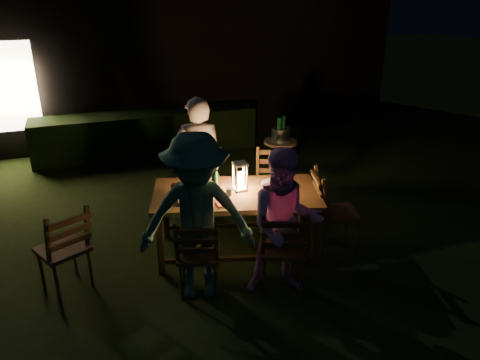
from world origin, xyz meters
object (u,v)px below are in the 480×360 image
object	(u,v)px
person_opp_right	(285,224)
lantern	(240,178)
person_opp_left	(197,219)
person_house_side	(198,162)
chair_near_right	(282,262)
chair_far_left	(200,204)
side_table	(280,146)
bottle_bucket_b	(283,130)
bottle_table	(215,182)
chair_spare	(66,263)
chair_near_left	(199,267)
bottle_bucket_a	(279,132)
chair_far_right	(272,200)
dining_table	(236,198)
ice_bucket	(281,134)
chair_end	(335,225)

from	to	relation	value
person_opp_right	lantern	bearing A→B (deg)	114.69
person_opp_left	lantern	bearing A→B (deg)	60.11
person_house_side	person_opp_left	size ratio (longest dim) A/B	0.98
chair_near_right	person_opp_right	world-z (taller)	person_opp_right
chair_far_left	side_table	size ratio (longest dim) A/B	1.33
person_opp_left	bottle_bucket_b	distance (m)	3.27
chair_far_left	bottle_table	bearing A→B (deg)	103.43
chair_spare	lantern	bearing A→B (deg)	-22.65
chair_near_left	side_table	world-z (taller)	chair_near_left
chair_far_left	bottle_bucket_a	xyz separation A→B (m)	(1.55, 0.93, 0.59)
chair_far_right	person_opp_left	bearing A→B (deg)	63.68
person_opp_left	side_table	world-z (taller)	person_opp_left
bottle_bucket_b	dining_table	bearing A→B (deg)	-126.97
side_table	person_house_side	bearing A→B (deg)	-149.86
person_house_side	chair_near_right	bearing A→B (deg)	119.42
person_opp_left	bottle_bucket_a	distance (m)	3.14
chair_far_left	chair_far_right	bearing A→B (deg)	178.93
chair_near_left	chair_spare	xyz separation A→B (m)	(-1.35, 0.51, 0.02)
person_house_side	bottle_bucket_b	distance (m)	1.90
chair_spare	ice_bucket	xyz separation A→B (m)	(3.34, 1.95, 0.52)
chair_far_left	lantern	bearing A→B (deg)	123.64
chair_spare	bottle_bucket_a	size ratio (longest dim) A/B	3.29
person_house_side	person_opp_left	distance (m)	1.64
bottle_bucket_a	ice_bucket	bearing A→B (deg)	38.66
chair_near_left	side_table	distance (m)	3.18
chair_near_right	chair_spare	distance (m)	2.34
chair_near_left	person_house_side	world-z (taller)	person_house_side
chair_spare	bottle_bucket_b	world-z (taller)	chair_spare
bottle_table	chair_spare	bearing A→B (deg)	-173.80
person_house_side	side_table	xyz separation A→B (m)	(1.59, 0.92, -0.25)
chair_near_right	ice_bucket	bearing A→B (deg)	88.20
chair_near_right	chair_far_left	xyz separation A→B (m)	(-0.49, 1.72, -0.03)
bottle_table	bottle_bucket_a	size ratio (longest dim) A/B	0.88
person_house_side	side_table	distance (m)	1.85
bottle_bucket_a	lantern	bearing A→B (deg)	-125.40
side_table	bottle_bucket_b	size ratio (longest dim) A/B	2.27
chair_near_left	chair_spare	world-z (taller)	chair_spare
chair_near_left	person_house_side	xyz separation A→B (m)	(0.40, 1.54, 0.59)
person_house_side	person_opp_left	xyz separation A→B (m)	(-0.41, -1.59, 0.02)
chair_near_left	chair_end	size ratio (longest dim) A/B	0.93
person_opp_right	person_opp_left	world-z (taller)	person_opp_left
chair_far_left	person_house_side	xyz separation A→B (m)	(0.01, 0.05, 0.60)
side_table	chair_near_right	bearing A→B (deg)	-112.54
chair_far_right	person_opp_right	bearing A→B (deg)	92.21
bottle_table	bottle_bucket_b	distance (m)	2.45
dining_table	chair_far_left	size ratio (longest dim) A/B	2.22
person_house_side	person_opp_right	size ratio (longest dim) A/B	1.09
dining_table	chair_spare	distance (m)	2.03
lantern	chair_spare	bearing A→B (deg)	-175.45
chair_end	bottle_bucket_a	distance (m)	2.17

